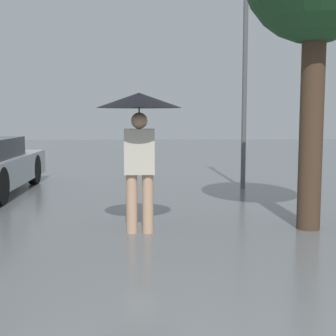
% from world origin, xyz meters
% --- Properties ---
extents(pedestrian, '(1.12, 1.12, 1.86)m').
position_xyz_m(pedestrian, '(-0.10, 4.32, 1.51)').
color(pedestrian, tan).
rests_on(pedestrian, ground_plane).
extents(street_lamp, '(0.26, 0.26, 4.40)m').
position_xyz_m(street_lamp, '(2.11, 8.17, 2.70)').
color(street_lamp, '#515456').
rests_on(street_lamp, ground_plane).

